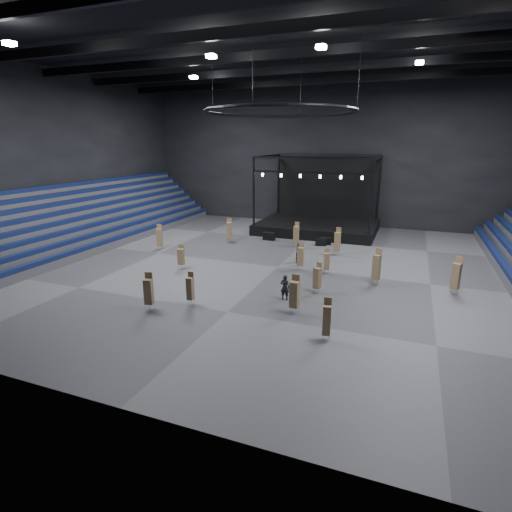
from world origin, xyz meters
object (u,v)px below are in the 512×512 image
(chair_stack_3, at_px, (190,288))
(chair_stack_10, at_px, (327,261))
(chair_stack_0, at_px, (301,256))
(chair_stack_12, at_px, (229,230))
(man_center, at_px, (285,287))
(crew_member, at_px, (300,253))
(chair_stack_6, at_px, (317,277))
(stage, at_px, (319,219))
(chair_stack_13, at_px, (377,267))
(chair_stack_1, at_px, (337,241))
(flight_case_right, at_px, (326,241))
(chair_stack_9, at_px, (296,234))
(chair_stack_2, at_px, (456,275))
(chair_stack_4, at_px, (159,237))
(chair_stack_5, at_px, (294,294))
(chair_stack_8, at_px, (327,319))
(flight_case_left, at_px, (269,236))
(chair_stack_11, at_px, (149,291))
(chair_stack_7, at_px, (181,256))
(flight_case_mid, at_px, (321,242))

(chair_stack_3, height_order, chair_stack_10, chair_stack_3)
(chair_stack_3, bearing_deg, chair_stack_0, 61.30)
(chair_stack_12, height_order, man_center, chair_stack_12)
(crew_member, bearing_deg, chair_stack_6, -154.03)
(stage, xyz_separation_m, man_center, (2.83, -23.33, -0.54))
(chair_stack_3, bearing_deg, chair_stack_13, 34.56)
(chair_stack_1, distance_m, man_center, 12.87)
(flight_case_right, relative_size, chair_stack_9, 0.43)
(chair_stack_1, relative_size, chair_stack_2, 0.97)
(stage, relative_size, chair_stack_9, 5.26)
(chair_stack_4, height_order, crew_member, chair_stack_4)
(chair_stack_9, height_order, man_center, chair_stack_9)
(chair_stack_2, relative_size, chair_stack_10, 1.32)
(chair_stack_3, height_order, man_center, chair_stack_3)
(chair_stack_0, bearing_deg, chair_stack_5, -78.58)
(chair_stack_8, xyz_separation_m, crew_member, (-5.31, 13.96, -0.32))
(chair_stack_5, bearing_deg, flight_case_left, 116.53)
(chair_stack_6, bearing_deg, chair_stack_11, -122.79)
(chair_stack_9, bearing_deg, chair_stack_13, -45.05)
(stage, bearing_deg, chair_stack_9, -92.57)
(flight_case_left, xyz_separation_m, chair_stack_11, (-0.86, -21.26, 0.89))
(chair_stack_8, xyz_separation_m, chair_stack_9, (-7.15, 19.31, 0.10))
(flight_case_right, bearing_deg, chair_stack_7, -127.00)
(flight_case_mid, relative_size, chair_stack_0, 0.47)
(chair_stack_4, height_order, chair_stack_12, chair_stack_12)
(chair_stack_4, bearing_deg, chair_stack_2, -25.69)
(chair_stack_4, height_order, chair_stack_8, chair_stack_4)
(chair_stack_13, relative_size, man_center, 1.59)
(flight_case_left, relative_size, chair_stack_9, 0.49)
(flight_case_left, distance_m, chair_stack_10, 12.82)
(chair_stack_6, relative_size, chair_stack_9, 0.87)
(chair_stack_8, bearing_deg, chair_stack_1, 90.19)
(flight_case_right, xyz_separation_m, chair_stack_2, (11.72, -11.34, 1.06))
(flight_case_right, distance_m, chair_stack_6, 14.89)
(flight_case_right, relative_size, crew_member, 0.61)
(chair_stack_10, bearing_deg, stage, 83.61)
(chair_stack_1, relative_size, chair_stack_12, 1.03)
(flight_case_right, height_order, chair_stack_0, chair_stack_0)
(stage, bearing_deg, flight_case_left, -120.51)
(chair_stack_13, bearing_deg, chair_stack_11, -123.93)
(stage, relative_size, flight_case_left, 10.76)
(chair_stack_10, bearing_deg, man_center, -123.97)
(flight_case_mid, xyz_separation_m, chair_stack_11, (-6.89, -20.89, 0.95))
(flight_case_right, distance_m, chair_stack_0, 9.83)
(chair_stack_0, relative_size, chair_stack_11, 0.94)
(flight_case_left, bearing_deg, chair_stack_11, -92.33)
(chair_stack_8, bearing_deg, flight_case_left, 108.99)
(stage, bearing_deg, flight_case_mid, -75.28)
(stage, distance_m, chair_stack_7, 21.25)
(chair_stack_9, bearing_deg, chair_stack_7, -123.53)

